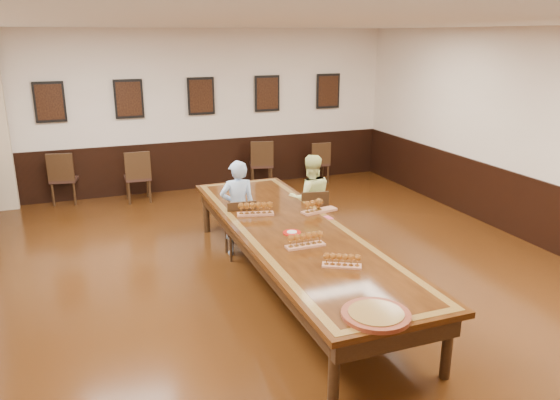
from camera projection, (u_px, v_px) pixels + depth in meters
name	position (u px, v px, depth m)	size (l,w,h in m)	color
floor	(294.00, 286.00, 7.00)	(8.00, 10.00, 0.02)	black
ceiling	(296.00, 22.00, 6.06)	(8.00, 10.00, 0.02)	white
wall_back	(201.00, 111.00, 11.01)	(8.00, 0.02, 3.20)	beige
wall_right	(551.00, 141.00, 7.89)	(0.02, 10.00, 3.20)	beige
chair_man	(240.00, 227.00, 7.79)	(0.41, 0.45, 0.88)	black
chair_woman	(312.00, 216.00, 8.26)	(0.41, 0.45, 0.88)	black
spare_chair_a	(64.00, 177.00, 10.27)	(0.47, 0.51, 1.00)	black
spare_chair_b	(137.00, 176.00, 10.39)	(0.47, 0.51, 1.00)	black
spare_chair_c	(261.00, 163.00, 11.42)	(0.47, 0.51, 0.99)	black
spare_chair_d	(318.00, 162.00, 11.75)	(0.42, 0.46, 0.89)	black
person_man	(238.00, 208.00, 7.80)	(0.51, 0.34, 1.40)	#5388D0
person_woman	(310.00, 199.00, 8.27)	(0.68, 0.53, 1.37)	#EAF398
pink_phone	(329.00, 218.00, 7.22)	(0.07, 0.14, 0.01)	#CF4560
wainscoting	(294.00, 249.00, 6.85)	(8.00, 10.00, 1.00)	black
conference_table	(294.00, 241.00, 6.82)	(1.40, 5.00, 0.76)	black
posters	(201.00, 96.00, 10.86)	(6.14, 0.04, 0.74)	black
flight_a	(255.00, 209.00, 7.31)	(0.51, 0.26, 0.18)	#A26244
flight_b	(317.00, 206.00, 7.43)	(0.53, 0.25, 0.19)	#A26244
flight_c	(305.00, 240.00, 6.22)	(0.46, 0.15, 0.17)	#A26244
flight_d	(342.00, 261.00, 5.69)	(0.42, 0.31, 0.15)	#A26244
red_plate_grp	(292.00, 233.00, 6.65)	(0.22, 0.22, 0.03)	#A9130B
carved_platter	(376.00, 315.00, 4.70)	(0.74, 0.74, 0.05)	#5A1F12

